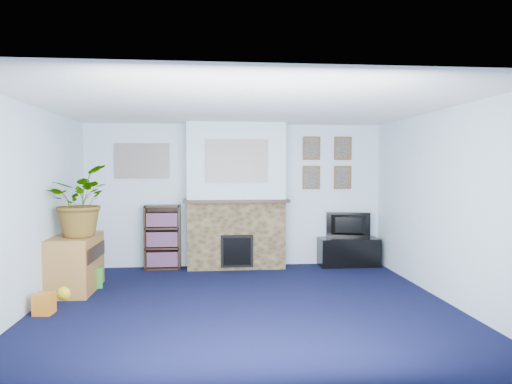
{
  "coord_description": "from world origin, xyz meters",
  "views": [
    {
      "loc": [
        -0.38,
        -5.47,
        1.66
      ],
      "look_at": [
        0.23,
        1.03,
        1.32
      ],
      "focal_mm": 32.0,
      "sensor_mm": 36.0,
      "label": 1
    }
  ],
  "objects": [
    {
      "name": "mantel_candle",
      "position": [
        0.24,
        2.0,
        1.23
      ],
      "size": [
        0.05,
        0.05,
        0.17
      ],
      "primitive_type": "cylinder",
      "color": "#B2BFC6",
      "rests_on": "chimney_breast"
    },
    {
      "name": "portrait_tr",
      "position": [
        1.85,
        2.23,
        2.0
      ],
      "size": [
        0.3,
        0.03,
        0.4
      ],
      "primitive_type": "cube",
      "color": "brown",
      "rests_on": "wall_back"
    },
    {
      "name": "ceiling",
      "position": [
        0.0,
        0.0,
        2.4
      ],
      "size": [
        5.0,
        4.5,
        0.01
      ],
      "primitive_type": "cube",
      "color": "white",
      "rests_on": "wall_back"
    },
    {
      "name": "collage_left",
      "position": [
        -1.55,
        2.23,
        1.78
      ],
      "size": [
        0.9,
        0.03,
        0.58
      ],
      "primitive_type": "cube",
      "color": "gray",
      "rests_on": "wall_back"
    },
    {
      "name": "floor",
      "position": [
        0.0,
        0.0,
        0.0
      ],
      "size": [
        5.0,
        4.5,
        0.01
      ],
      "primitive_type": "cube",
      "color": "black",
      "rests_on": "ground"
    },
    {
      "name": "wall_front",
      "position": [
        0.0,
        -2.25,
        1.2
      ],
      "size": [
        5.0,
        0.04,
        2.4
      ],
      "primitive_type": "cube",
      "color": "silver",
      "rests_on": "ground"
    },
    {
      "name": "potted_plant",
      "position": [
        -2.19,
        0.78,
        1.23
      ],
      "size": [
        0.99,
        1.06,
        0.95
      ],
      "primitive_type": "imported",
      "rotation": [
        0.0,
        0.0,
        1.92
      ],
      "color": "#26661E",
      "rests_on": "sideboard"
    },
    {
      "name": "chimney_breast",
      "position": [
        0.0,
        2.05,
        1.18
      ],
      "size": [
        1.72,
        0.5,
        2.4
      ],
      "color": "brown",
      "rests_on": "ground"
    },
    {
      "name": "toy_block",
      "position": [
        -2.3,
        -0.16,
        0.11
      ],
      "size": [
        0.21,
        0.21,
        0.24
      ],
      "primitive_type": "cube",
      "rotation": [
        0.0,
        0.0,
        -0.09
      ],
      "color": "orange",
      "rests_on": "ground"
    },
    {
      "name": "toy_ball",
      "position": [
        -2.25,
        0.38,
        0.09
      ],
      "size": [
        0.19,
        0.19,
        0.19
      ],
      "primitive_type": "sphere",
      "color": "yellow",
      "rests_on": "ground"
    },
    {
      "name": "bookshelf",
      "position": [
        -1.21,
        2.11,
        0.5
      ],
      "size": [
        0.58,
        0.28,
        1.05
      ],
      "color": "black",
      "rests_on": "ground"
    },
    {
      "name": "toy_tube",
      "position": [
        -2.17,
        1.1,
        0.07
      ],
      "size": [
        0.33,
        0.14,
        0.19
      ],
      "primitive_type": "cylinder",
      "rotation": [
        0.0,
        1.43,
        0.0
      ],
      "color": "yellow",
      "rests_on": "ground"
    },
    {
      "name": "mantel_can",
      "position": [
        0.72,
        2.0,
        1.21
      ],
      "size": [
        0.06,
        0.06,
        0.11
      ],
      "primitive_type": "cylinder",
      "color": "orange",
      "rests_on": "chimney_breast"
    },
    {
      "name": "collage_main",
      "position": [
        0.0,
        1.84,
        1.78
      ],
      "size": [
        1.0,
        0.03,
        0.68
      ],
      "primitive_type": "cube",
      "color": "gray",
      "rests_on": "chimney_breast"
    },
    {
      "name": "sideboard",
      "position": [
        -2.24,
        0.83,
        0.35
      ],
      "size": [
        0.54,
        0.97,
        0.75
      ],
      "primitive_type": "cube",
      "color": "olive",
      "rests_on": "ground"
    },
    {
      "name": "television",
      "position": [
        1.91,
        2.05,
        0.69
      ],
      "size": [
        0.74,
        0.27,
        0.43
      ],
      "primitive_type": "imported",
      "rotation": [
        0.0,
        0.0,
        2.91
      ],
      "color": "black",
      "rests_on": "tv_stand"
    },
    {
      "name": "portrait_tl",
      "position": [
        1.3,
        2.23,
        2.0
      ],
      "size": [
        0.3,
        0.03,
        0.4
      ],
      "primitive_type": "cube",
      "color": "brown",
      "rests_on": "wall_back"
    },
    {
      "name": "wall_back",
      "position": [
        0.0,
        2.25,
        1.2
      ],
      "size": [
        5.0,
        0.04,
        2.4
      ],
      "primitive_type": "cube",
      "color": "silver",
      "rests_on": "ground"
    },
    {
      "name": "mantel_teddy",
      "position": [
        -0.51,
        2.0,
        1.22
      ],
      "size": [
        0.13,
        0.13,
        0.13
      ],
      "primitive_type": "sphere",
      "color": "slate",
      "rests_on": "chimney_breast"
    },
    {
      "name": "wall_left",
      "position": [
        -2.5,
        0.0,
        1.2
      ],
      "size": [
        0.04,
        4.5,
        2.4
      ],
      "primitive_type": "cube",
      "color": "silver",
      "rests_on": "ground"
    },
    {
      "name": "portrait_br",
      "position": [
        1.85,
        2.23,
        1.5
      ],
      "size": [
        0.3,
        0.03,
        0.4
      ],
      "primitive_type": "cube",
      "color": "brown",
      "rests_on": "wall_back"
    },
    {
      "name": "green_crate",
      "position": [
        -2.12,
        1.0,
        0.14
      ],
      "size": [
        0.42,
        0.37,
        0.28
      ],
      "primitive_type": "cube",
      "rotation": [
        0.0,
        0.0,
        0.28
      ],
      "color": "#198C26",
      "rests_on": "ground"
    },
    {
      "name": "mantel_clock",
      "position": [
        -0.11,
        2.0,
        1.22
      ],
      "size": [
        0.1,
        0.06,
        0.14
      ],
      "primitive_type": "cube",
      "color": "gold",
      "rests_on": "chimney_breast"
    },
    {
      "name": "tv_stand",
      "position": [
        1.91,
        2.03,
        0.23
      ],
      "size": [
        1.0,
        0.42,
        0.48
      ],
      "primitive_type": "cube",
      "color": "black",
      "rests_on": "ground"
    },
    {
      "name": "portrait_bl",
      "position": [
        1.3,
        2.23,
        1.5
      ],
      "size": [
        0.3,
        0.03,
        0.4
      ],
      "primitive_type": "cube",
      "color": "brown",
      "rests_on": "wall_back"
    },
    {
      "name": "wall_right",
      "position": [
        2.5,
        0.0,
        1.2
      ],
      "size": [
        0.04,
        4.5,
        2.4
      ],
      "primitive_type": "cube",
      "color": "silver",
      "rests_on": "ground"
    }
  ]
}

